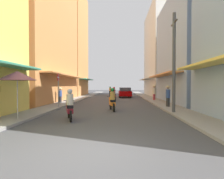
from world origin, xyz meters
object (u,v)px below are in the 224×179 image
object	(u,v)px
pedestrian_foreground	(154,92)
motorbike_black	(110,92)
parked_car	(125,92)
motorbike_red	(114,95)
pedestrian_far	(60,94)
utility_pole	(174,62)
motorbike_maroon	(70,106)
vendor_umbrella	(17,76)
pedestrian_crossing	(168,95)
street_sign_no_entry	(58,86)
motorbike_orange	(112,101)

from	to	relation	value
pedestrian_foreground	motorbike_black	bearing A→B (deg)	117.09
motorbike_black	parked_car	bearing A→B (deg)	-60.59
parked_car	motorbike_red	bearing A→B (deg)	-102.18
motorbike_black	pedestrian_far	bearing A→B (deg)	-105.63
motorbike_black	utility_pole	size ratio (longest dim) A/B	0.29
motorbike_maroon	utility_pole	xyz separation A→B (m)	(5.82, 2.30, 2.45)
pedestrian_far	pedestrian_foreground	distance (m)	10.19
motorbike_red	pedestrian_far	xyz separation A→B (m)	(-4.96, -3.63, 0.20)
motorbike_black	vendor_umbrella	size ratio (longest dim) A/B	0.74
parked_car	pedestrian_crossing	distance (m)	13.56
pedestrian_crossing	pedestrian_foreground	distance (m)	6.65
utility_pole	street_sign_no_entry	world-z (taller)	utility_pole
motorbike_maroon	pedestrian_crossing	world-z (taller)	pedestrian_crossing
pedestrian_far	motorbike_red	bearing A→B (deg)	36.19
motorbike_maroon	motorbike_red	distance (m)	12.24
parked_car	pedestrian_far	world-z (taller)	pedestrian_far
motorbike_maroon	vendor_umbrella	bearing A→B (deg)	-172.40
vendor_umbrella	street_sign_no_entry	world-z (taller)	street_sign_no_entry
pedestrian_crossing	utility_pole	size ratio (longest dim) A/B	0.29
motorbike_orange	vendor_umbrella	size ratio (longest dim) A/B	0.73
pedestrian_crossing	pedestrian_far	size ratio (longest dim) A/B	1.09
motorbike_orange	pedestrian_crossing	bearing A→B (deg)	22.88
motorbike_maroon	parked_car	size ratio (longest dim) A/B	0.42
motorbike_maroon	pedestrian_crossing	xyz separation A→B (m)	(6.25, 5.46, 0.28)
motorbike_maroon	pedestrian_foreground	distance (m)	13.68
motorbike_black	pedestrian_foreground	distance (m)	12.07
motorbike_orange	motorbike_black	xyz separation A→B (m)	(-1.14, 19.19, 0.00)
motorbike_black	pedestrian_crossing	size ratio (longest dim) A/B	1.03
pedestrian_crossing	vendor_umbrella	size ratio (longest dim) A/B	0.72
pedestrian_far	parked_car	bearing A→B (deg)	57.99
motorbike_orange	motorbike_black	bearing A→B (deg)	93.41
motorbike_maroon	motorbike_black	distance (m)	22.87
parked_car	pedestrian_far	xyz separation A→B (m)	(-6.38, -10.20, 0.17)
motorbike_maroon	pedestrian_crossing	distance (m)	8.30
pedestrian_far	utility_pole	distance (m)	11.13
pedestrian_far	street_sign_no_entry	xyz separation A→B (m)	(1.07, -3.81, 0.81)
motorbike_orange	utility_pole	distance (m)	4.74
motorbike_black	utility_pole	bearing A→B (deg)	-76.42
motorbike_red	motorbike_black	size ratio (longest dim) A/B	0.97
motorbike_red	parked_car	size ratio (longest dim) A/B	0.42
motorbike_maroon	pedestrian_crossing	size ratio (longest dim) A/B	0.99
parked_car	street_sign_no_entry	bearing A→B (deg)	-110.74
pedestrian_far	motorbike_maroon	bearing A→B (deg)	-69.50
motorbike_maroon	motorbike_orange	distance (m)	4.17
motorbike_orange	street_sign_no_entry	bearing A→B (deg)	166.31
motorbike_maroon	motorbike_red	world-z (taller)	same
pedestrian_far	street_sign_no_entry	distance (m)	4.04
pedestrian_far	pedestrian_foreground	size ratio (longest dim) A/B	0.91
motorbike_maroon	vendor_umbrella	distance (m)	2.95
motorbike_maroon	pedestrian_crossing	bearing A→B (deg)	41.14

